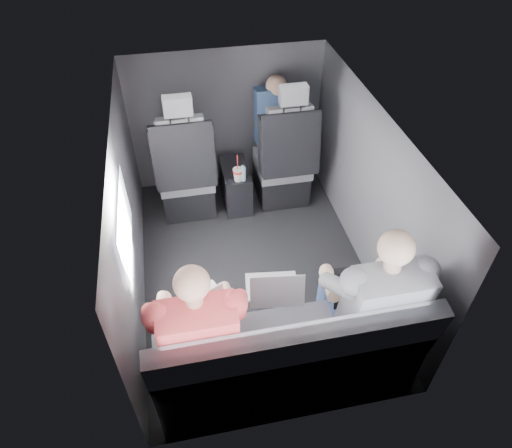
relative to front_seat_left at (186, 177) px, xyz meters
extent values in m
plane|color=black|center=(0.45, -0.84, -0.40)|extent=(2.60, 2.60, 0.00)
plane|color=#B2B2AD|center=(0.45, -0.84, 0.95)|extent=(2.60, 2.60, 0.00)
cube|color=#56565B|center=(-0.45, -0.84, 0.27)|extent=(0.02, 2.60, 1.35)
cube|color=#56565B|center=(1.35, -0.84, 0.27)|extent=(0.02, 2.60, 1.35)
cube|color=#56565B|center=(0.45, 0.46, 0.27)|extent=(1.80, 0.02, 1.35)
cube|color=#56565B|center=(0.45, -2.14, 0.27)|extent=(1.80, 0.02, 1.35)
cube|color=white|center=(-0.43, -1.14, 0.50)|extent=(0.02, 0.75, 0.42)
cube|color=black|center=(0.90, -0.17, 0.40)|extent=(0.35, 0.11, 0.59)
cube|color=black|center=(0.00, 0.08, -0.25)|extent=(0.46, 0.48, 0.30)
cube|color=slate|center=(0.00, 0.06, -0.02)|extent=(0.48, 0.46, 0.14)
cube|color=slate|center=(0.00, -0.14, 0.35)|extent=(0.38, 0.18, 0.61)
cube|color=black|center=(-0.22, -0.14, 0.32)|extent=(0.08, 0.21, 0.53)
cube|color=black|center=(0.22, -0.14, 0.32)|extent=(0.08, 0.21, 0.53)
cube|color=black|center=(0.00, -0.20, 0.34)|extent=(0.50, 0.11, 0.58)
cube|color=slate|center=(0.00, -0.18, 0.79)|extent=(0.22, 0.10, 0.15)
cube|color=black|center=(0.90, 0.08, -0.25)|extent=(0.46, 0.48, 0.30)
cube|color=slate|center=(0.90, 0.06, -0.02)|extent=(0.48, 0.46, 0.14)
cube|color=slate|center=(0.90, -0.14, 0.35)|extent=(0.38, 0.18, 0.61)
cube|color=black|center=(0.68, -0.14, 0.32)|extent=(0.08, 0.21, 0.53)
cube|color=black|center=(1.12, -0.14, 0.32)|extent=(0.08, 0.21, 0.53)
cube|color=black|center=(0.90, -0.20, 0.34)|extent=(0.50, 0.11, 0.58)
cube|color=slate|center=(0.90, -0.18, 0.79)|extent=(0.22, 0.10, 0.15)
cube|color=black|center=(0.45, 0.04, -0.20)|extent=(0.24, 0.48, 0.40)
cylinder|color=black|center=(0.40, -0.08, 0.00)|extent=(0.09, 0.09, 0.01)
cylinder|color=black|center=(0.51, -0.08, 0.00)|extent=(0.09, 0.09, 0.01)
cube|color=slate|center=(0.45, -1.86, -0.18)|extent=(1.60, 0.50, 0.45)
cube|color=slate|center=(0.45, -2.09, 0.28)|extent=(1.60, 0.17, 0.47)
cylinder|color=red|center=(0.45, -0.14, 0.10)|extent=(0.09, 0.09, 0.02)
cylinder|color=white|center=(0.45, -0.14, 0.12)|extent=(0.09, 0.09, 0.01)
cylinder|color=red|center=(0.45, -0.14, 0.19)|extent=(0.01, 0.01, 0.14)
cylinder|color=#99B6CF|center=(0.49, -0.15, 0.06)|extent=(0.05, 0.05, 0.13)
cylinder|color=#99B6CF|center=(0.49, -0.15, 0.14)|extent=(0.03, 0.03, 0.02)
cube|color=silver|center=(-0.04, -1.60, 0.19)|extent=(0.42, 0.37, 0.02)
cube|color=silver|center=(-0.04, -1.62, 0.20)|extent=(0.31, 0.25, 0.00)
cube|color=silver|center=(-0.04, -1.53, 0.20)|extent=(0.12, 0.09, 0.00)
cube|color=silver|center=(-0.04, -1.76, 0.32)|extent=(0.34, 0.21, 0.24)
cube|color=white|center=(-0.04, -1.76, 0.31)|extent=(0.30, 0.18, 0.20)
cube|color=silver|center=(0.43, -1.54, 0.19)|extent=(0.36, 0.27, 0.02)
cube|color=silver|center=(0.43, -1.56, 0.20)|extent=(0.28, 0.16, 0.00)
cube|color=silver|center=(0.43, -1.47, 0.20)|extent=(0.10, 0.06, 0.00)
cube|color=silver|center=(0.43, -1.69, 0.31)|extent=(0.33, 0.11, 0.22)
cube|color=white|center=(0.43, -1.68, 0.30)|extent=(0.29, 0.09, 0.19)
cube|color=black|center=(0.94, -1.61, 0.19)|extent=(0.36, 0.25, 0.02)
cube|color=black|center=(0.94, -1.62, 0.20)|extent=(0.30, 0.14, 0.00)
cube|color=black|center=(0.94, -1.53, 0.20)|extent=(0.11, 0.06, 0.00)
cube|color=black|center=(0.94, -1.77, 0.32)|extent=(0.36, 0.08, 0.24)
cube|color=white|center=(0.94, -1.76, 0.31)|extent=(0.32, 0.06, 0.20)
cube|color=#303135|center=(-0.17, -1.74, 0.12)|extent=(0.15, 0.45, 0.13)
cube|color=#303135|center=(0.05, -1.74, 0.12)|extent=(0.15, 0.45, 0.13)
cube|color=#303135|center=(-0.17, -1.51, -0.18)|extent=(0.13, 0.13, 0.45)
cube|color=#303135|center=(0.05, -1.51, -0.18)|extent=(0.13, 0.13, 0.45)
cube|color=#E94C4F|center=(-0.06, -1.94, 0.36)|extent=(0.40, 0.27, 0.55)
sphere|color=#DBA789|center=(-0.06, -1.91, 0.76)|extent=(0.18, 0.18, 0.18)
cylinder|color=#DBA789|center=(-0.26, -1.66, 0.27)|extent=(0.11, 0.28, 0.12)
cylinder|color=#DBA789|center=(0.14, -1.66, 0.27)|extent=(0.11, 0.28, 0.12)
cube|color=navy|center=(0.86, -1.74, 0.12)|extent=(0.16, 0.47, 0.14)
cube|color=navy|center=(1.10, -1.74, 0.12)|extent=(0.16, 0.47, 0.14)
cube|color=navy|center=(0.86, -1.50, -0.18)|extent=(0.14, 0.14, 0.45)
cube|color=navy|center=(1.10, -1.50, -0.18)|extent=(0.14, 0.14, 0.45)
cube|color=slate|center=(0.98, -1.94, 0.38)|extent=(0.42, 0.29, 0.58)
sphere|color=#D2AC8F|center=(0.98, -1.91, 0.79)|extent=(0.19, 0.19, 0.19)
cylinder|color=#D2AC8F|center=(0.77, -1.66, 0.28)|extent=(0.12, 0.29, 0.13)
cylinder|color=#D2AC8F|center=(1.19, -1.66, 0.28)|extent=(0.12, 0.29, 0.13)
cube|color=navy|center=(0.87, 0.24, 0.38)|extent=(0.37, 0.24, 0.54)
sphere|color=#DBA789|center=(0.87, 0.26, 0.66)|extent=(0.19, 0.19, 0.19)
cube|color=navy|center=(0.87, 0.30, 0.09)|extent=(0.32, 0.37, 0.11)
camera|label=1|loc=(-0.04, -3.36, 2.43)|focal=32.00mm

